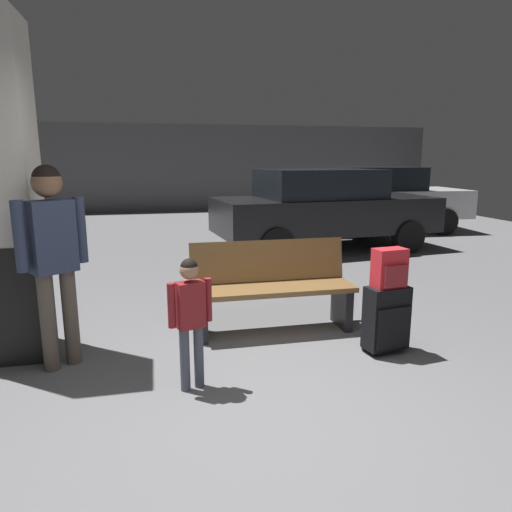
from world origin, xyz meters
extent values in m
cube|color=slate|center=(0.00, 4.00, -0.05)|extent=(18.00, 18.00, 0.10)
cube|color=#565658|center=(0.00, 12.86, 1.40)|extent=(18.00, 0.12, 2.80)
cube|color=black|center=(-1.86, 1.60, 0.50)|extent=(0.57, 0.57, 1.00)
cube|color=brown|center=(0.50, 1.61, 0.44)|extent=(1.60, 0.44, 0.05)
cube|color=brown|center=(0.50, 1.86, 0.68)|extent=(1.60, 0.12, 0.42)
cube|color=black|center=(-0.22, 1.61, 0.21)|extent=(0.08, 0.40, 0.41)
cube|color=black|center=(1.22, 1.61, 0.21)|extent=(0.08, 0.40, 0.41)
cube|color=black|center=(1.34, 0.92, 0.32)|extent=(0.41, 0.26, 0.56)
cube|color=black|center=(1.36, 0.81, 0.26)|extent=(0.34, 0.08, 0.36)
cube|color=#A5A5AA|center=(1.33, 1.00, 0.59)|extent=(0.14, 0.05, 0.02)
cylinder|color=black|center=(1.17, 0.97, 0.02)|extent=(0.02, 0.05, 0.04)
cylinder|color=black|center=(1.49, 1.03, 0.02)|extent=(0.02, 0.05, 0.04)
cube|color=red|center=(1.34, 0.92, 0.77)|extent=(0.30, 0.20, 0.34)
cube|color=maroon|center=(1.36, 0.82, 0.72)|extent=(0.23, 0.06, 0.19)
cylinder|color=black|center=(1.34, 0.92, 0.93)|extent=(0.06, 0.03, 0.02)
cylinder|color=#4C5160|center=(-0.34, 0.64, 0.24)|extent=(0.07, 0.07, 0.49)
cylinder|color=#4C5160|center=(-0.44, 0.61, 0.24)|extent=(0.07, 0.07, 0.49)
cube|color=maroon|center=(-0.39, 0.62, 0.66)|extent=(0.22, 0.17, 0.34)
cylinder|color=maroon|center=(-0.25, 0.67, 0.67)|extent=(0.06, 0.06, 0.33)
cylinder|color=maroon|center=(-0.52, 0.58, 0.67)|extent=(0.06, 0.06, 0.33)
sphere|color=#A87A5B|center=(-0.39, 0.62, 0.92)|extent=(0.14, 0.14, 0.14)
sphere|color=black|center=(-0.39, 0.62, 0.94)|extent=(0.13, 0.13, 0.13)
cylinder|color=white|center=(-0.49, 0.70, 0.67)|extent=(0.06, 0.06, 0.10)
cylinder|color=red|center=(-0.49, 0.70, 0.75)|extent=(0.01, 0.01, 0.06)
cylinder|color=brown|center=(-1.33, 1.29, 0.40)|extent=(0.12, 0.12, 0.81)
cylinder|color=brown|center=(-1.49, 1.19, 0.40)|extent=(0.12, 0.12, 0.81)
cube|color=#2D3851|center=(-1.41, 1.24, 1.09)|extent=(0.38, 0.35, 0.57)
cylinder|color=#2D3851|center=(-1.22, 1.37, 1.12)|extent=(0.09, 0.09, 0.54)
cylinder|color=#2D3851|center=(-1.61, 1.11, 1.12)|extent=(0.09, 0.09, 0.54)
sphere|color=brown|center=(-1.41, 1.24, 1.52)|extent=(0.23, 0.23, 0.23)
sphere|color=black|center=(-1.41, 1.24, 1.55)|extent=(0.21, 0.21, 0.21)
cube|color=black|center=(2.52, 5.54, 0.67)|extent=(4.26, 2.15, 0.64)
cube|color=black|center=(2.38, 5.52, 1.25)|extent=(2.26, 1.77, 0.52)
cylinder|color=black|center=(3.73, 6.48, 0.30)|extent=(0.62, 0.27, 0.60)
cylinder|color=black|center=(3.91, 4.89, 0.30)|extent=(0.62, 0.27, 0.60)
cylinder|color=black|center=(1.14, 6.19, 0.30)|extent=(0.62, 0.27, 0.60)
cylinder|color=black|center=(1.32, 4.60, 0.30)|extent=(0.62, 0.27, 0.60)
cube|color=silver|center=(4.55, 7.46, 0.67)|extent=(4.20, 1.96, 0.64)
cube|color=black|center=(4.40, 7.47, 1.25)|extent=(2.20, 1.67, 0.52)
cylinder|color=black|center=(5.90, 8.17, 0.30)|extent=(0.61, 0.24, 0.60)
cylinder|color=black|center=(5.80, 6.57, 0.30)|extent=(0.61, 0.24, 0.60)
cylinder|color=black|center=(3.31, 8.34, 0.30)|extent=(0.61, 0.24, 0.60)
cylinder|color=black|center=(3.20, 6.74, 0.30)|extent=(0.61, 0.24, 0.60)
camera|label=1|loc=(-0.61, -2.57, 1.69)|focal=32.09mm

